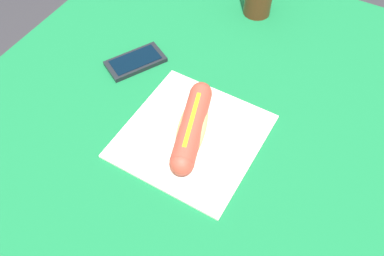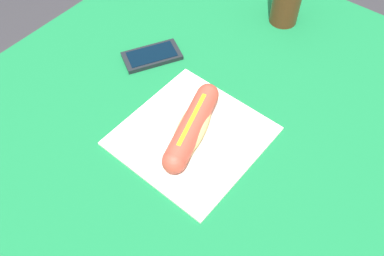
{
  "view_description": "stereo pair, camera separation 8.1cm",
  "coord_description": "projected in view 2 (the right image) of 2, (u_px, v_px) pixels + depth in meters",
  "views": [
    {
      "loc": [
        -0.44,
        -0.28,
        1.41
      ],
      "look_at": [
        -0.02,
        -0.05,
        0.76
      ],
      "focal_mm": 38.11,
      "sensor_mm": 36.0,
      "label": 1
    },
    {
      "loc": [
        -0.4,
        -0.35,
        1.41
      ],
      "look_at": [
        -0.02,
        -0.05,
        0.76
      ],
      "focal_mm": 38.11,
      "sensor_mm": 36.0,
      "label": 2
    }
  ],
  "objects": [
    {
      "name": "dining_table",
      "position": [
        181.0,
        152.0,
        0.95
      ],
      "size": [
        1.21,
        0.94,
        0.73
      ],
      "color": "brown",
      "rests_on": "ground"
    },
    {
      "name": "ground_plane",
      "position": [
        185.0,
        248.0,
        1.44
      ],
      "size": [
        6.0,
        6.0,
        0.0
      ],
      "primitive_type": "plane",
      "color": "#2D2D33",
      "rests_on": "ground"
    },
    {
      "name": "cell_phone",
      "position": [
        152.0,
        56.0,
        0.97
      ],
      "size": [
        0.15,
        0.13,
        0.01
      ],
      "color": "black",
      "rests_on": "dining_table"
    },
    {
      "name": "hot_dog",
      "position": [
        192.0,
        127.0,
        0.81
      ],
      "size": [
        0.22,
        0.1,
        0.05
      ],
      "color": "#E5BC75",
      "rests_on": "paper_wrapper"
    },
    {
      "name": "paper_wrapper",
      "position": [
        192.0,
        136.0,
        0.83
      ],
      "size": [
        0.28,
        0.27,
        0.01
      ],
      "primitive_type": "cube",
      "rotation": [
        0.0,
        0.0,
        -0.03
      ],
      "color": "silver",
      "rests_on": "dining_table"
    }
  ]
}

